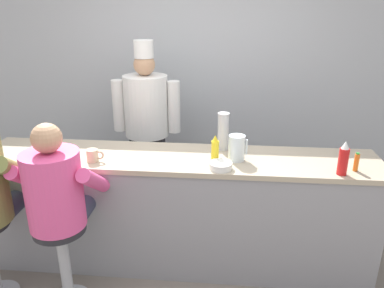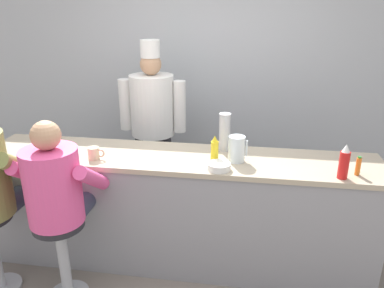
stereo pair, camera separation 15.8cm
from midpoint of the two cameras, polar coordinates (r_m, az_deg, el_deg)
ground_plane at (r=3.24m, az=-1.63°, el=-20.22°), size 20.00×20.00×0.00m
wall_back at (r=4.43m, az=2.75°, el=10.59°), size 10.00×0.06×2.70m
diner_counter at (r=3.19m, az=-0.72°, el=-9.98°), size 3.20×0.61×0.98m
ketchup_bottle_red at (r=2.79m, az=23.69°, el=-2.63°), size 0.07×0.07×0.25m
mustard_bottle_yellow at (r=2.84m, az=5.06°, el=-0.90°), size 0.06×0.06×0.21m
hot_sauce_bottle_orange at (r=2.91m, az=25.44°, el=-3.07°), size 0.04×0.04×0.14m
water_pitcher_clear at (r=2.87m, az=8.39°, el=-0.76°), size 0.15×0.13×0.20m
breakfast_plate at (r=3.13m, az=-18.88°, el=-1.60°), size 0.25×0.25×0.05m
cereal_bowl at (r=2.74m, az=5.80°, el=-3.43°), size 0.17×0.17×0.05m
coffee_mug_tan at (r=2.98m, az=-13.22°, el=-1.39°), size 0.14×0.09×0.10m
cup_stack_steel at (r=3.06m, az=6.47°, el=1.80°), size 0.10×0.10×0.31m
diner_seated_pink at (r=2.77m, az=-18.42°, el=-6.93°), size 0.58×0.57×1.41m
cook_in_whites_near at (r=3.91m, az=-4.85°, el=3.70°), size 0.70×0.45×1.79m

